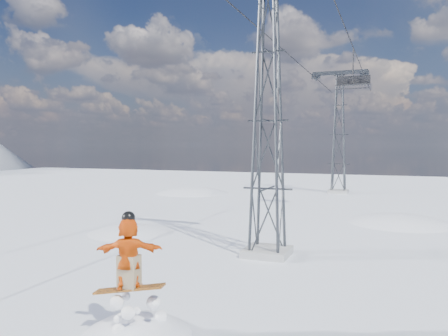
% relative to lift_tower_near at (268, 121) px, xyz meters
% --- Properties ---
extents(ground, '(120.00, 120.00, 0.00)m').
position_rel_lift_tower_near_xyz_m(ground, '(-0.80, -8.00, -5.47)').
color(ground, white).
rests_on(ground, ground).
extents(snow_terrain, '(39.00, 37.00, 22.00)m').
position_rel_lift_tower_near_xyz_m(snow_terrain, '(-5.57, 13.24, -15.06)').
color(snow_terrain, white).
rests_on(snow_terrain, ground).
extents(lift_tower_near, '(5.20, 1.80, 11.43)m').
position_rel_lift_tower_near_xyz_m(lift_tower_near, '(0.00, 0.00, 0.00)').
color(lift_tower_near, '#999999').
rests_on(lift_tower_near, ground).
extents(lift_tower_far, '(5.20, 1.80, 11.43)m').
position_rel_lift_tower_near_xyz_m(lift_tower_far, '(0.00, 25.00, 0.00)').
color(lift_tower_far, '#999999').
rests_on(lift_tower_far, ground).
extents(haul_cables, '(4.46, 51.00, 0.06)m').
position_rel_lift_tower_near_xyz_m(haul_cables, '(0.00, 11.50, 5.38)').
color(haul_cables, black).
rests_on(haul_cables, ground).
extents(lift_chair_mid, '(2.17, 0.62, 2.69)m').
position_rel_lift_tower_near_xyz_m(lift_chair_mid, '(2.20, 12.92, 3.23)').
color(lift_chair_mid, black).
rests_on(lift_chair_mid, ground).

